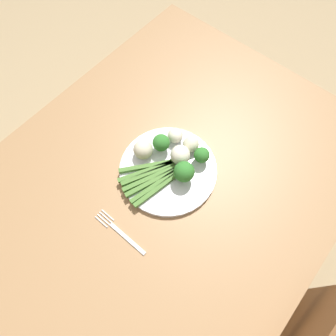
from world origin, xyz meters
TOP-DOWN VIEW (x-y plane):
  - ground_plane at (0.00, 0.00)m, footprint 6.00×6.00m
  - dining_table at (0.00, 0.00)m, footprint 1.20×0.90m
  - plate at (0.05, 0.01)m, footprint 0.27×0.27m
  - asparagus_bundle at (-0.01, 0.02)m, footprint 0.17×0.14m
  - broccoli_front at (0.09, 0.06)m, footprint 0.05×0.05m
  - broccoli_right at (0.06, -0.04)m, footprint 0.06×0.06m
  - broccoli_near_center at (0.13, -0.05)m, footprint 0.04×0.04m
  - cauliflower_edge at (0.09, -0.00)m, footprint 0.06×0.06m
  - cauliflower_near_fork at (0.14, 0.00)m, footprint 0.05×0.05m
  - cauliflower_left at (0.14, 0.05)m, footprint 0.04×0.04m
  - cauliflower_mid at (0.04, 0.09)m, footprint 0.05×0.05m
  - fork at (-0.16, -0.01)m, footprint 0.03×0.17m

SIDE VIEW (x-z plane):
  - ground_plane at x=0.00m, z-range -0.02..0.00m
  - dining_table at x=0.00m, z-range 0.26..0.98m
  - fork at x=-0.16m, z-range 0.72..0.73m
  - plate at x=0.05m, z-range 0.72..0.74m
  - asparagus_bundle at x=-0.01m, z-range 0.74..0.75m
  - cauliflower_left at x=0.14m, z-range 0.74..0.78m
  - cauliflower_near_fork at x=0.14m, z-range 0.74..0.78m
  - cauliflower_mid at x=0.04m, z-range 0.74..0.79m
  - cauliflower_edge at x=0.09m, z-range 0.74..0.79m
  - broccoli_near_center at x=0.13m, z-range 0.74..0.80m
  - broccoli_front at x=0.09m, z-range 0.74..0.80m
  - broccoli_right at x=0.06m, z-range 0.74..0.81m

